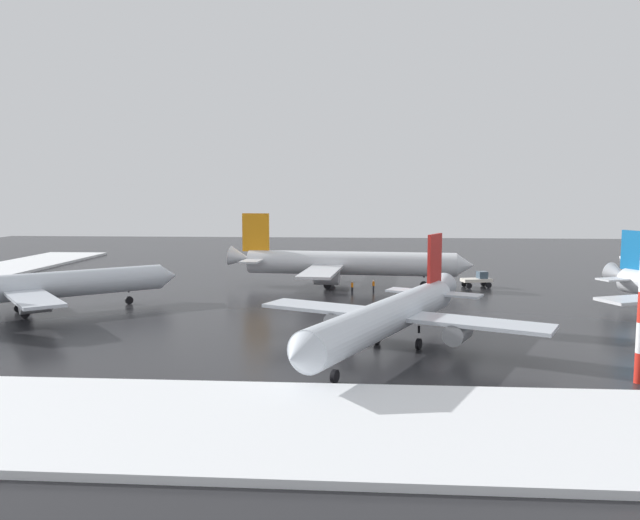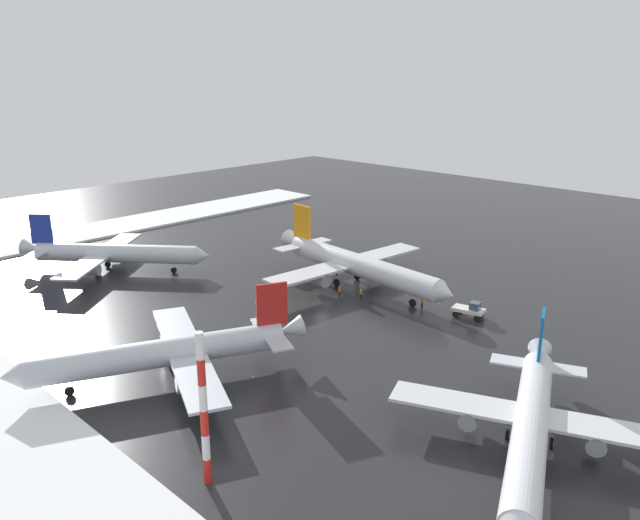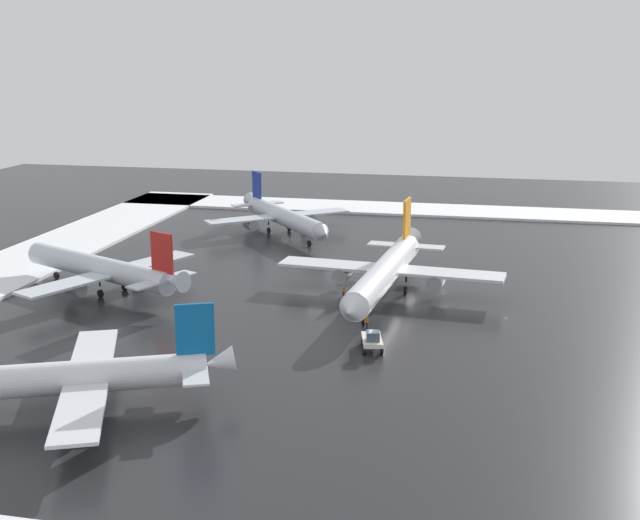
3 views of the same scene
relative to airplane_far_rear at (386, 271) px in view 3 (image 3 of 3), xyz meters
The scene contains 10 objects.
ground_plane 10.52m from the airplane_far_rear, 83.33° to the right, with size 240.00×240.00×0.00m, color #232326.
snow_bank_left 66.67m from the airplane_far_rear, behind, with size 14.00×116.00×0.50m, color white.
airplane_far_rear is the anchor object (origin of this frame).
airplane_parked_starboard 49.56m from the airplane_far_rear, 30.03° to the right, with size 26.87×31.70×9.89m.
airplane_foreground_jet 44.03m from the airplane_far_rear, 146.49° to the right, with size 28.82×26.14×10.30m.
airplane_distant_tail 40.37m from the airplane_far_rear, 82.19° to the right, with size 27.71×32.61×10.29m.
pushback_tug 21.16m from the airplane_far_rear, ahead, with size 4.97×3.17×2.50m.
ground_crew_beside_wing 14.00m from the airplane_far_rear, ahead, with size 0.36×0.36×1.71m.
ground_crew_mid_apron 6.77m from the airplane_far_rear, 42.51° to the right, with size 0.36×0.36×1.71m.
ground_crew_near_tug 6.54m from the airplane_far_rear, 76.76° to the right, with size 0.36×0.36×1.71m.
Camera 3 is at (105.66, 23.16, 32.72)m, focal length 45.00 mm.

